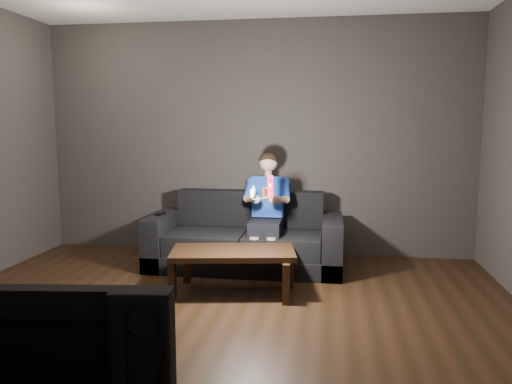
# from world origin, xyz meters

# --- Properties ---
(floor) EXTENTS (5.00, 5.00, 0.00)m
(floor) POSITION_xyz_m (0.00, 0.00, 0.00)
(floor) COLOR black
(floor) RESTS_ON ground
(back_wall) EXTENTS (5.00, 0.04, 2.70)m
(back_wall) POSITION_xyz_m (0.00, 2.50, 1.35)
(back_wall) COLOR #413938
(back_wall) RESTS_ON ground
(sofa) EXTENTS (2.03, 0.87, 0.78)m
(sofa) POSITION_xyz_m (-0.00, 1.85, 0.26)
(sofa) COLOR black
(sofa) RESTS_ON floor
(child) EXTENTS (0.48, 0.59, 1.18)m
(child) POSITION_xyz_m (0.23, 1.81, 0.70)
(child) COLOR black
(child) RESTS_ON sofa
(wii_remote_red) EXTENTS (0.06, 0.08, 0.22)m
(wii_remote_red) POSITION_xyz_m (0.32, 1.35, 0.93)
(wii_remote_red) COLOR red
(wii_remote_red) RESTS_ON child
(nunchuk_white) EXTENTS (0.07, 0.09, 0.14)m
(nunchuk_white) POSITION_xyz_m (0.15, 1.36, 0.87)
(nunchuk_white) COLOR white
(nunchuk_white) RESTS_ON child
(wii_remote_black) EXTENTS (0.06, 0.15, 0.03)m
(wii_remote_black) POSITION_xyz_m (-0.92, 1.78, 0.57)
(wii_remote_black) COLOR black
(wii_remote_black) RESTS_ON sofa
(coffee_table) EXTENTS (1.17, 0.72, 0.40)m
(coffee_table) POSITION_xyz_m (0.03, 1.00, 0.34)
(coffee_table) COLOR black
(coffee_table) RESTS_ON floor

